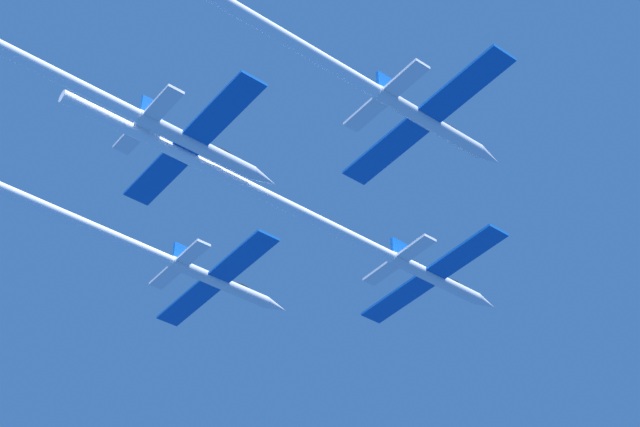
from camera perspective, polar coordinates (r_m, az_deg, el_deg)
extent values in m
cylinder|color=silver|center=(114.45, 6.44, -3.62)|extent=(1.42, 12.89, 1.42)
cone|color=silver|center=(119.20, 9.22, -4.96)|extent=(1.39, 2.84, 1.39)
ellipsoid|color=black|center=(116.47, 7.44, -3.88)|extent=(0.99, 2.58, 0.71)
cube|color=#0F51B2|center=(117.36, 4.35, -4.79)|extent=(9.79, 2.84, 0.31)
cube|color=#0F51B2|center=(110.99, 8.16, -2.15)|extent=(9.79, 2.84, 0.31)
cube|color=#0F51B2|center=(112.58, 4.45, -1.97)|extent=(0.37, 2.32, 2.06)
cube|color=silver|center=(113.11, 3.43, -3.34)|extent=(4.41, 1.70, 0.31)
cube|color=silver|center=(109.72, 5.40, -1.91)|extent=(4.41, 1.70, 0.31)
cylinder|color=white|center=(101.54, -4.38, 1.66)|extent=(1.28, 39.18, 1.28)
cylinder|color=silver|center=(116.56, -5.59, -3.85)|extent=(1.42, 12.89, 1.42)
cone|color=silver|center=(120.06, -2.46, -5.20)|extent=(1.39, 2.84, 1.39)
ellipsoid|color=black|center=(118.12, -4.43, -4.11)|extent=(0.99, 2.58, 0.71)
cube|color=#0F51B2|center=(120.28, -7.33, -4.96)|extent=(9.79, 2.84, 0.31)
cube|color=#0F51B2|center=(112.44, -4.29, -2.42)|extent=(9.79, 2.84, 0.31)
cube|color=#0F51B2|center=(115.53, -7.67, -2.22)|extent=(0.37, 2.32, 2.06)
cube|color=silver|center=(116.49, -8.60, -3.53)|extent=(4.41, 1.70, 0.31)
cube|color=silver|center=(112.35, -7.07, -2.16)|extent=(4.41, 1.70, 0.31)
cylinder|color=silver|center=(96.85, 6.10, 5.07)|extent=(1.42, 12.89, 1.42)
cone|color=silver|center=(101.14, 9.38, 3.11)|extent=(1.39, 2.84, 1.39)
ellipsoid|color=black|center=(98.76, 7.29, 4.60)|extent=(0.99, 2.58, 0.71)
cube|color=#0F51B2|center=(99.42, 3.64, 3.45)|extent=(9.79, 2.84, 0.31)
cube|color=#0F51B2|center=(93.87, 8.14, 7.12)|extent=(9.79, 2.84, 0.31)
cube|color=#0F51B2|center=(95.55, 3.74, 7.16)|extent=(0.37, 2.32, 2.06)
cube|color=silver|center=(95.68, 2.52, 5.52)|extent=(4.41, 1.70, 0.31)
cube|color=silver|center=(92.72, 4.85, 7.52)|extent=(4.41, 1.70, 0.31)
cylinder|color=silver|center=(98.32, -6.87, 3.79)|extent=(1.42, 12.89, 1.42)
cone|color=silver|center=(101.32, -3.13, 1.94)|extent=(1.39, 2.84, 1.39)
ellipsoid|color=black|center=(99.75, -5.47, 3.36)|extent=(0.99, 2.58, 0.71)
cube|color=#0F51B2|center=(101.80, -8.87, 2.21)|extent=(9.79, 2.84, 0.31)
cube|color=#0F51B2|center=(94.58, -5.37, 5.81)|extent=(9.79, 2.84, 0.31)
cube|color=#0F51B2|center=(97.86, -9.34, 5.78)|extent=(0.37, 2.32, 2.06)
cube|color=silver|center=(98.50, -10.43, 4.16)|extent=(4.41, 1.70, 0.31)
cube|color=silver|center=(94.69, -8.69, 6.11)|extent=(4.41, 1.70, 0.31)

